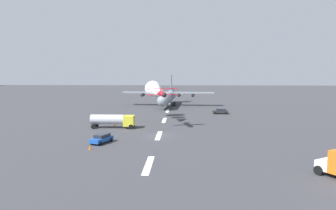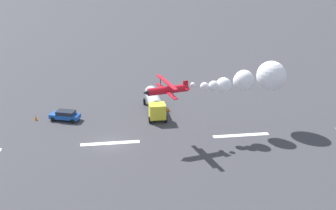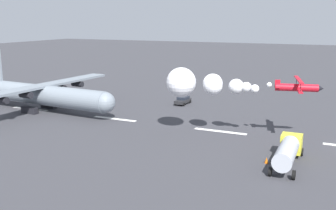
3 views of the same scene
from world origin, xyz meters
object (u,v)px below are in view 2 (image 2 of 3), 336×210
at_px(stunt_biplane_red, 253,79).
at_px(traffic_cone_far, 169,109).
at_px(traffic_cone_near, 36,118).
at_px(fuel_tanker_truck, 155,102).
at_px(airport_staff_sedan, 65,115).

xyz_separation_m(stunt_biplane_red, traffic_cone_far, (-10.80, 8.05, -7.04)).
distance_m(stunt_biplane_red, traffic_cone_near, 32.78).
height_order(stunt_biplane_red, fuel_tanker_truck, stunt_biplane_red).
height_order(stunt_biplane_red, traffic_cone_near, stunt_biplane_red).
bearing_deg(stunt_biplane_red, fuel_tanker_truck, 149.42).
distance_m(fuel_tanker_truck, traffic_cone_far, 2.65).
bearing_deg(traffic_cone_far, fuel_tanker_truck, -171.35).
bearing_deg(airport_staff_sedan, traffic_cone_near, 171.36).
height_order(fuel_tanker_truck, traffic_cone_near, fuel_tanker_truck).
height_order(airport_staff_sedan, traffic_cone_far, airport_staff_sedan).
relative_size(stunt_biplane_red, fuel_tanker_truck, 2.27).
bearing_deg(stunt_biplane_red, traffic_cone_far, 143.30).
relative_size(airport_staff_sedan, traffic_cone_far, 6.40).
xyz_separation_m(fuel_tanker_truck, airport_staff_sedan, (-13.69, -1.08, -0.93)).
bearing_deg(traffic_cone_near, fuel_tanker_truck, 1.30).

